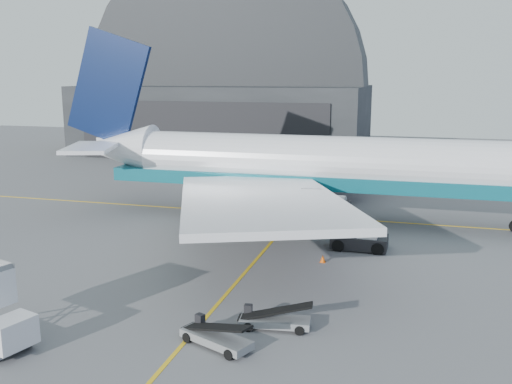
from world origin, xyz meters
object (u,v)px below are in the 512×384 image
(belt_loader_a, at_px, (274,320))
(belt_loader_b, at_px, (216,337))
(airliner, at_px, (316,165))
(pushback_tug, at_px, (361,240))

(belt_loader_a, xyz_separation_m, belt_loader_b, (-2.46, -2.90, 0.02))
(airliner, bearing_deg, belt_loader_b, -90.82)
(pushback_tug, bearing_deg, belt_loader_b, -105.53)
(pushback_tug, xyz_separation_m, belt_loader_a, (-3.33, -16.36, -0.29))
(airliner, distance_m, belt_loader_a, 25.92)
(airliner, relative_size, belt_loader_b, 12.40)
(pushback_tug, bearing_deg, airliner, 122.03)
(belt_loader_b, bearing_deg, pushback_tug, 96.84)
(belt_loader_a, bearing_deg, belt_loader_b, -137.09)
(pushback_tug, height_order, belt_loader_b, pushback_tug)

